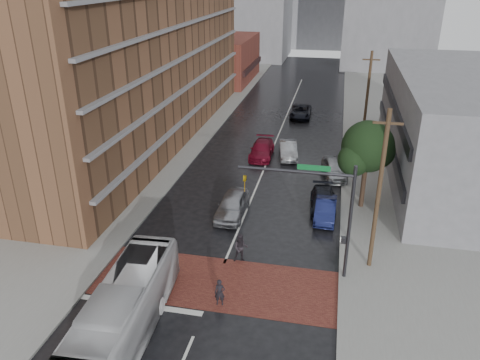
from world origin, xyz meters
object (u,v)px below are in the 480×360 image
at_px(car_parked_far, 334,169).
at_px(car_travel_b, 288,150).
at_px(car_parked_near, 326,210).
at_px(pedestrian_a, 220,293).
at_px(pedestrian_b, 241,248).
at_px(car_parked_mid, 323,201).
at_px(car_travel_a, 232,205).
at_px(car_travel_c, 262,150).
at_px(transit_bus, 122,314).
at_px(suv_travel, 301,112).

bearing_deg(car_parked_far, car_travel_b, 128.09).
bearing_deg(car_parked_near, pedestrian_a, -113.88).
xyz_separation_m(pedestrian_b, car_parked_mid, (4.66, 8.23, -0.28)).
bearing_deg(car_travel_a, car_travel_c, 89.72).
bearing_deg(car_parked_far, transit_bus, -123.65).
xyz_separation_m(car_travel_b, suv_travel, (-0.04, 13.88, -0.03)).
height_order(car_travel_a, car_travel_c, car_travel_a).
bearing_deg(car_parked_near, pedestrian_b, -124.91).
height_order(transit_bus, pedestrian_a, transit_bus).
bearing_deg(car_travel_b, car_travel_a, -111.62).
xyz_separation_m(suv_travel, car_parked_near, (4.12, -25.61, -0.04)).
xyz_separation_m(pedestrian_b, car_parked_near, (4.92, 6.75, -0.26)).
bearing_deg(transit_bus, car_travel_b, 75.79).
height_order(pedestrian_a, suv_travel, pedestrian_a).
bearing_deg(transit_bus, car_travel_c, 81.08).
relative_size(pedestrian_a, car_travel_c, 0.30).
xyz_separation_m(pedestrian_a, pedestrian_b, (0.26, 4.33, 0.17)).
distance_m(pedestrian_a, car_parked_far, 19.67).
distance_m(car_travel_a, car_travel_b, 12.99).
bearing_deg(suv_travel, transit_bus, -97.81).
relative_size(suv_travel, car_parked_mid, 1.14).
bearing_deg(car_travel_c, car_parked_near, -61.36).
bearing_deg(car_travel_a, car_parked_mid, 21.09).
height_order(transit_bus, car_travel_a, transit_bus).
relative_size(pedestrian_a, suv_travel, 0.30).
relative_size(pedestrian_b, car_parked_near, 0.45).
bearing_deg(car_parked_near, car_travel_a, -170.70).
height_order(pedestrian_b, car_parked_mid, pedestrian_b).
height_order(car_travel_c, car_parked_near, car_travel_c).
xyz_separation_m(pedestrian_a, car_parked_mid, (4.92, 12.56, -0.11)).
bearing_deg(pedestrian_b, car_travel_b, 72.64).
height_order(car_travel_b, car_parked_near, car_travel_b).
distance_m(transit_bus, pedestrian_b, 8.93).
distance_m(pedestrian_b, car_travel_b, 18.51).
bearing_deg(car_travel_c, car_travel_b, 7.60).
xyz_separation_m(pedestrian_a, car_travel_b, (1.10, 22.82, -0.02)).
height_order(transit_bus, car_travel_c, transit_bus).
relative_size(car_travel_b, car_travel_c, 0.90).
bearing_deg(car_parked_far, car_parked_near, -103.67).
height_order(car_travel_c, car_parked_far, car_parked_far).
distance_m(pedestrian_a, pedestrian_b, 4.34).
bearing_deg(pedestrian_a, car_travel_a, 90.51).
relative_size(pedestrian_a, car_parked_far, 0.34).
height_order(pedestrian_b, car_travel_a, pedestrian_b).
relative_size(transit_bus, suv_travel, 2.09).
bearing_deg(car_parked_far, suv_travel, 93.68).
bearing_deg(suv_travel, car_parked_far, -76.46).
bearing_deg(car_parked_near, car_parked_far, 88.09).
bearing_deg(car_parked_near, car_parked_mid, 101.28).
bearing_deg(car_travel_c, transit_bus, -97.14).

